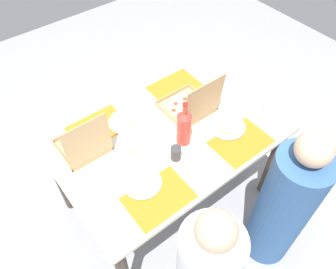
{
  "coord_description": "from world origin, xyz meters",
  "views": [
    {
      "loc": [
        0.85,
        1.09,
        2.37
      ],
      "look_at": [
        0.0,
        0.0,
        0.77
      ],
      "focal_mm": 35.6,
      "sensor_mm": 36.0,
      "label": 1
    }
  ],
  "objects": [
    {
      "name": "placemat_near_right",
      "position": [
        0.32,
        -0.33,
        0.77
      ],
      "size": [
        0.36,
        0.26,
        0.0
      ],
      "primitive_type": "cube",
      "color": "orange",
      "rests_on": "dining_table"
    },
    {
      "name": "plate_near_right",
      "position": [
        -0.33,
        0.19,
        0.78
      ],
      "size": [
        0.24,
        0.24,
        0.03
      ],
      "color": "white",
      "rests_on": "dining_table"
    },
    {
      "name": "placemat_far_left",
      "position": [
        -0.32,
        0.33,
        0.77
      ],
      "size": [
        0.36,
        0.26,
        0.0
      ],
      "primitive_type": "cube",
      "color": "orange",
      "rests_on": "dining_table"
    },
    {
      "name": "pizza_box_edge_far",
      "position": [
        -0.24,
        -0.08,
        0.83
      ],
      "size": [
        0.3,
        0.33,
        0.34
      ],
      "color": "tan",
      "rests_on": "dining_table"
    },
    {
      "name": "cup_red",
      "position": [
        0.08,
        0.17,
        0.82
      ],
      "size": [
        0.07,
        0.07,
        0.09
      ],
      "primitive_type": "cylinder",
      "color": "#333338",
      "rests_on": "dining_table"
    },
    {
      "name": "dining_table",
      "position": [
        0.0,
        0.0,
        0.66
      ],
      "size": [
        1.42,
        0.96,
        0.77
      ],
      "color": "#3F3328",
      "rests_on": "ground_plane"
    },
    {
      "name": "cup_clear_left",
      "position": [
        -0.65,
        0.26,
        0.82
      ],
      "size": [
        0.07,
        0.07,
        0.1
      ],
      "primitive_type": "cylinder",
      "color": "silver",
      "rests_on": "dining_table"
    },
    {
      "name": "fork_by_near_left",
      "position": [
        -0.57,
        -0.14,
        0.78
      ],
      "size": [
        0.18,
        0.1,
        0.0
      ],
      "primitive_type": "cube",
      "rotation": [
        0.0,
        0.0,
        0.47
      ],
      "color": "#B7B7BC",
      "rests_on": "dining_table"
    },
    {
      "name": "ground_plane",
      "position": [
        0.0,
        0.0,
        0.0
      ],
      "size": [
        6.0,
        6.0,
        0.0
      ],
      "primitive_type": "plane",
      "color": "gray"
    },
    {
      "name": "placemat_far_right",
      "position": [
        0.32,
        0.33,
        0.77
      ],
      "size": [
        0.36,
        0.26,
        0.0
      ],
      "primitive_type": "cube",
      "color": "orange",
      "rests_on": "dining_table"
    },
    {
      "name": "pizza_box_center",
      "position": [
        0.48,
        -0.21,
        0.82
      ],
      "size": [
        0.28,
        0.28,
        0.31
      ],
      "color": "tan",
      "rests_on": "dining_table"
    },
    {
      "name": "placemat_near_left",
      "position": [
        -0.32,
        -0.33,
        0.77
      ],
      "size": [
        0.36,
        0.26,
        0.0
      ],
      "primitive_type": "cube",
      "color": "orange",
      "rests_on": "dining_table"
    },
    {
      "name": "plate_far_left",
      "position": [
        0.21,
        -0.01,
        0.78
      ],
      "size": [
        0.21,
        0.21,
        0.03
      ],
      "color": "white",
      "rests_on": "dining_table"
    },
    {
      "name": "diner_left_seat",
      "position": [
        -0.32,
        0.74,
        0.54
      ],
      "size": [
        0.32,
        0.32,
        1.21
      ],
      "color": "#33598C",
      "rests_on": "ground_plane"
    },
    {
      "name": "soda_bottle",
      "position": [
        -0.04,
        0.1,
        0.91
      ],
      "size": [
        0.09,
        0.09,
        0.32
      ],
      "color": "#B2382D",
      "rests_on": "dining_table"
    },
    {
      "name": "condiment_bowl",
      "position": [
        0.04,
        -0.05,
        0.79
      ],
      "size": [
        0.07,
        0.07,
        0.04
      ],
      "primitive_type": "cylinder",
      "color": "white",
      "rests_on": "dining_table"
    },
    {
      "name": "fork_by_near_right",
      "position": [
        0.57,
        0.12,
        0.78
      ],
      "size": [
        0.06,
        0.19,
        0.0
      ],
      "primitive_type": "cube",
      "rotation": [
        0.0,
        0.0,
        4.49
      ],
      "color": "#B7B7BC",
      "rests_on": "dining_table"
    },
    {
      "name": "plate_middle",
      "position": [
        0.15,
        -0.24,
        0.78
      ],
      "size": [
        0.23,
        0.23,
        0.03
      ],
      "color": "white",
      "rests_on": "dining_table"
    },
    {
      "name": "plate_near_left",
      "position": [
        0.34,
        0.2,
        0.78
      ],
      "size": [
        0.22,
        0.22,
        0.03
      ],
      "color": "white",
      "rests_on": "dining_table"
    }
  ]
}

